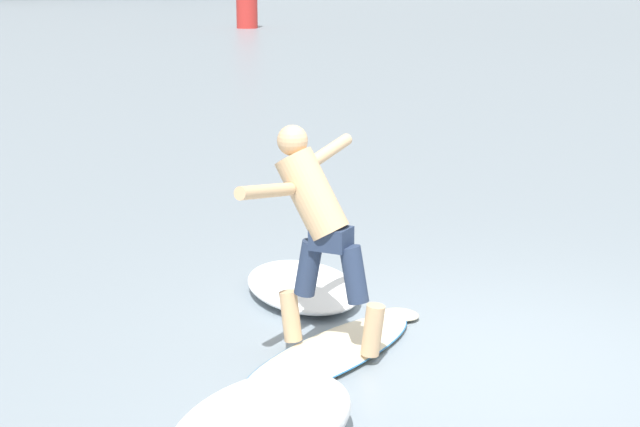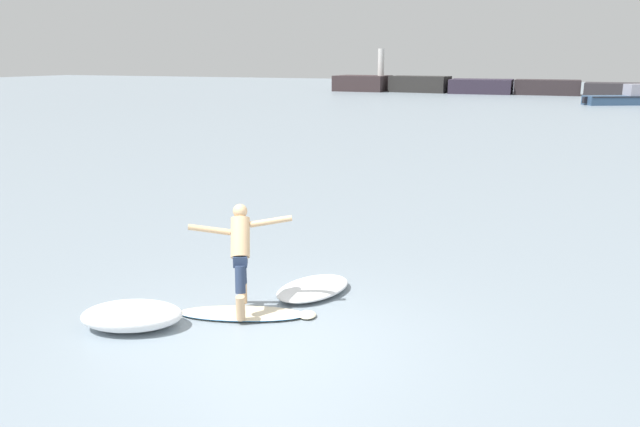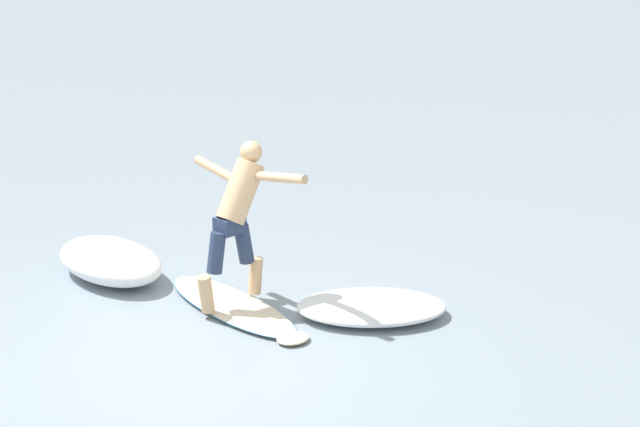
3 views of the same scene
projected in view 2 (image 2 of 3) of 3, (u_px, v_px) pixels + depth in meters
The scene contains 7 objects.
ground_plane at pixel (275, 341), 8.47m from camera, with size 200.00×200.00×0.00m, color #83929E.
rock_jetty_breakwater at pixel (622, 88), 61.19m from camera, with size 59.29×4.83×4.67m.
surfboard at pixel (245, 313), 9.29m from camera, with size 2.10×1.20×0.21m.
surfer at pixel (241, 249), 9.18m from camera, with size 1.42×1.01×1.58m.
fishing_boat_near_jetty at pixel (638, 98), 50.43m from camera, with size 8.78×5.33×2.55m.
wave_foam_at_tail at pixel (313, 288), 10.14m from camera, with size 1.30×1.65×0.19m.
wave_foam_at_nose at pixel (132, 316), 8.84m from camera, with size 1.65×1.35×0.38m.
Camera 2 is at (3.55, -6.96, 3.75)m, focal length 35.00 mm.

